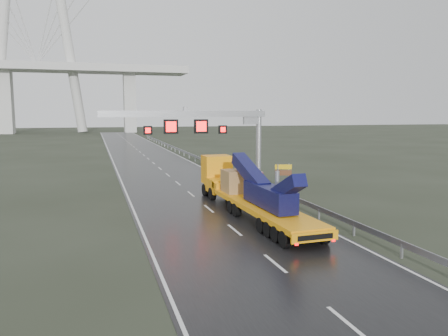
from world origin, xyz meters
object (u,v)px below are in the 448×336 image
object	(u,v)px
heavy_haul_truck	(243,188)
striped_barrier	(259,178)
sign_gantry	(209,127)
exit_sign_pair	(283,172)

from	to	relation	value
heavy_haul_truck	striped_barrier	size ratio (longest dim) A/B	14.67
striped_barrier	heavy_haul_truck	bearing A→B (deg)	-125.67
sign_gantry	exit_sign_pair	world-z (taller)	sign_gantry
sign_gantry	exit_sign_pair	distance (m)	7.74
sign_gantry	striped_barrier	world-z (taller)	sign_gantry
sign_gantry	exit_sign_pair	xyz separation A→B (m)	(5.83, -3.32, -3.87)
striped_barrier	sign_gantry	bearing A→B (deg)	-173.06
sign_gantry	striped_barrier	xyz separation A→B (m)	(5.49, 1.53, -5.02)
heavy_haul_truck	exit_sign_pair	bearing A→B (deg)	42.80
heavy_haul_truck	sign_gantry	bearing A→B (deg)	89.20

